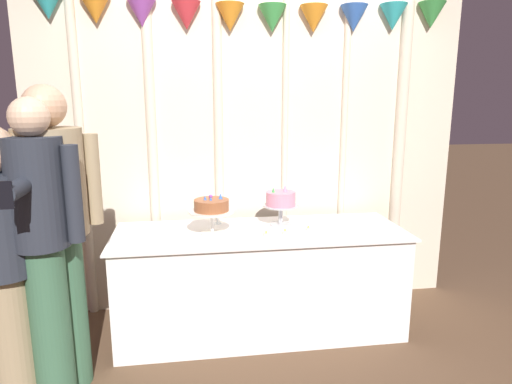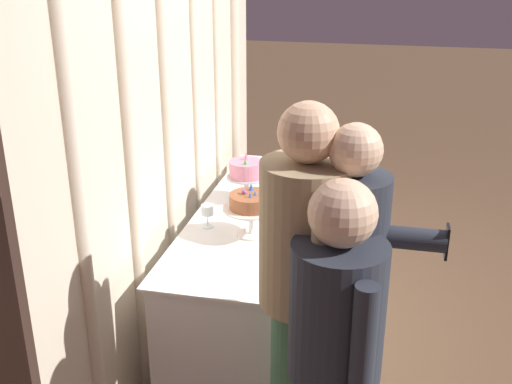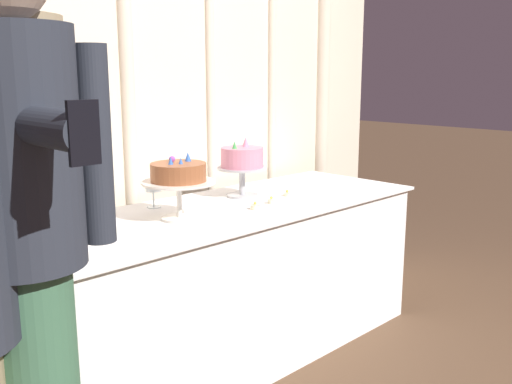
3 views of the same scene
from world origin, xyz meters
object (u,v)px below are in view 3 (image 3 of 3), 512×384
object	(u,v)px
cake_display_nearleft	(179,176)
tealight_near_right	(287,194)
wine_glass	(153,186)
cake_display_nearright	(242,161)
tealight_far_left	(255,207)
guest_man_pink_jacket	(28,255)
guest_man_dark_suit	(7,234)
cake_table	(234,281)
tealight_near_left	(271,201)

from	to	relation	value
cake_display_nearleft	tealight_near_right	bearing A→B (deg)	-0.51
wine_glass	cake_display_nearright	bearing A→B (deg)	-14.36
tealight_far_left	guest_man_pink_jacket	size ratio (longest dim) A/B	0.03
cake_display_nearright	guest_man_dark_suit	distance (m)	1.51
cake_table	cake_display_nearleft	size ratio (longest dim) A/B	6.49
wine_glass	tealight_near_left	bearing A→B (deg)	-36.85
tealight_near_left	guest_man_pink_jacket	bearing A→B (deg)	-159.43
tealight_near_left	guest_man_pink_jacket	world-z (taller)	guest_man_pink_jacket
tealight_near_right	cake_table	bearing A→B (deg)	173.86
wine_glass	guest_man_pink_jacket	size ratio (longest dim) A/B	0.08
cake_display_nearright	guest_man_dark_suit	world-z (taller)	guest_man_dark_suit
tealight_near_left	tealight_near_right	world-z (taller)	tealight_near_left
tealight_far_left	wine_glass	bearing A→B (deg)	130.61
cake_table	tealight_near_right	world-z (taller)	tealight_near_right
cake_display_nearright	wine_glass	size ratio (longest dim) A/B	2.21
tealight_near_left	tealight_far_left	bearing A→B (deg)	-168.61
tealight_far_left	tealight_near_left	xyz separation A→B (m)	(0.14, 0.03, 0.00)
cake_display_nearleft	wine_glass	xyz separation A→B (m)	(0.05, 0.27, -0.09)
guest_man_dark_suit	cake_table	bearing A→B (deg)	20.24
cake_display_nearleft	guest_man_dark_suit	bearing A→B (deg)	-154.56
wine_glass	tealight_far_left	distance (m)	0.49
cake_table	tealight_far_left	distance (m)	0.41
tealight_near_right	guest_man_dark_suit	world-z (taller)	guest_man_dark_suit
cake_table	wine_glass	xyz separation A→B (m)	(-0.29, 0.24, 0.48)
cake_display_nearright	tealight_far_left	size ratio (longest dim) A/B	6.65
cake_table	guest_man_dark_suit	distance (m)	1.43
cake_display_nearleft	tealight_near_left	distance (m)	0.53
cake_table	guest_man_pink_jacket	xyz separation A→B (m)	(-1.25, -0.63, 0.56)
cake_display_nearright	tealight_far_left	bearing A→B (deg)	-121.26
tealight_near_right	guest_man_pink_jacket	world-z (taller)	guest_man_pink_jacket
guest_man_dark_suit	guest_man_pink_jacket	bearing A→B (deg)	-97.04
cake_display_nearleft	wine_glass	world-z (taller)	cake_display_nearleft
tealight_near_right	guest_man_pink_jacket	bearing A→B (deg)	-159.61
tealight_far_left	tealight_near_right	size ratio (longest dim) A/B	1.18
wine_glass	guest_man_pink_jacket	distance (m)	1.29
guest_man_pink_jacket	cake_table	bearing A→B (deg)	26.66
tealight_far_left	cake_display_nearleft	bearing A→B (deg)	165.08
guest_man_dark_suit	cake_display_nearright	bearing A→B (deg)	22.21
tealight_far_left	guest_man_dark_suit	bearing A→B (deg)	-165.37
tealight_near_right	guest_man_dark_suit	distance (m)	1.63
tealight_near_right	guest_man_pink_jacket	size ratio (longest dim) A/B	0.02
cake_table	wine_glass	distance (m)	0.61
wine_glass	guest_man_pink_jacket	world-z (taller)	guest_man_pink_jacket
tealight_far_left	guest_man_dark_suit	distance (m)	1.31
guest_man_dark_suit	tealight_near_left	bearing A→B (deg)	14.32
cake_display_nearright	tealight_far_left	distance (m)	0.33
tealight_near_left	cake_display_nearright	bearing A→B (deg)	86.76
tealight_far_left	cake_display_nearright	bearing A→B (deg)	58.74
cake_display_nearleft	cake_display_nearright	bearing A→B (deg)	16.22
tealight_near_right	guest_man_dark_suit	xyz separation A→B (m)	(-1.57, -0.42, 0.19)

